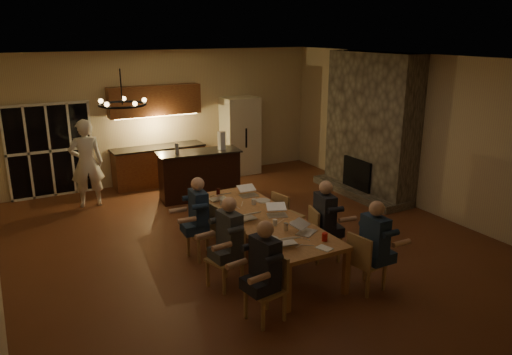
% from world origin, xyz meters
% --- Properties ---
extents(floor, '(9.00, 9.00, 0.00)m').
position_xyz_m(floor, '(0.00, 0.00, 0.00)').
color(floor, brown).
rests_on(floor, ground).
extents(back_wall, '(8.00, 0.04, 3.20)m').
position_xyz_m(back_wall, '(0.00, 4.52, 1.60)').
color(back_wall, tan).
rests_on(back_wall, ground).
extents(right_wall, '(0.04, 9.00, 3.20)m').
position_xyz_m(right_wall, '(4.02, 0.00, 1.60)').
color(right_wall, tan).
rests_on(right_wall, ground).
extents(ceiling, '(8.00, 9.00, 0.04)m').
position_xyz_m(ceiling, '(0.00, 0.00, 3.22)').
color(ceiling, white).
rests_on(ceiling, back_wall).
extents(french_doors, '(1.86, 0.08, 2.10)m').
position_xyz_m(french_doors, '(-2.70, 4.47, 1.05)').
color(french_doors, black).
rests_on(french_doors, ground).
extents(fireplace, '(0.58, 2.50, 3.20)m').
position_xyz_m(fireplace, '(3.70, 1.20, 1.60)').
color(fireplace, '#746B5B').
rests_on(fireplace, ground).
extents(kitchenette, '(2.24, 0.68, 2.40)m').
position_xyz_m(kitchenette, '(-0.30, 4.20, 1.20)').
color(kitchenette, brown).
rests_on(kitchenette, ground).
extents(refrigerator, '(0.90, 0.68, 2.00)m').
position_xyz_m(refrigerator, '(1.90, 4.15, 1.00)').
color(refrigerator, beige).
rests_on(refrigerator, ground).
extents(dining_table, '(1.10, 3.23, 0.75)m').
position_xyz_m(dining_table, '(-0.13, -0.68, 0.38)').
color(dining_table, tan).
rests_on(dining_table, ground).
extents(bar_island, '(1.89, 0.88, 1.08)m').
position_xyz_m(bar_island, '(0.16, 2.74, 0.54)').
color(bar_island, black).
rests_on(bar_island, ground).
extents(chair_left_near, '(0.51, 0.51, 0.89)m').
position_xyz_m(chair_left_near, '(-0.98, -2.26, 0.45)').
color(chair_left_near, '#A58352').
rests_on(chair_left_near, ground).
extents(chair_left_mid, '(0.55, 0.55, 0.89)m').
position_xyz_m(chair_left_mid, '(-1.06, -1.20, 0.45)').
color(chair_left_mid, '#A58352').
rests_on(chair_left_mid, ground).
extents(chair_left_far, '(0.49, 0.49, 0.89)m').
position_xyz_m(chair_left_far, '(-0.96, -0.12, 0.45)').
color(chair_left_far, '#A58352').
rests_on(chair_left_far, ground).
extents(chair_right_near, '(0.51, 0.51, 0.89)m').
position_xyz_m(chair_right_near, '(0.71, -2.27, 0.45)').
color(chair_right_near, '#A58352').
rests_on(chair_right_near, ground).
extents(chair_right_mid, '(0.54, 0.54, 0.89)m').
position_xyz_m(chair_right_mid, '(0.78, -1.15, 0.45)').
color(chair_right_mid, '#A58352').
rests_on(chair_right_mid, ground).
extents(chair_right_far, '(0.51, 0.51, 0.89)m').
position_xyz_m(chair_right_far, '(0.70, -0.14, 0.45)').
color(chair_right_far, '#A58352').
rests_on(chair_right_far, ground).
extents(person_left_near, '(0.68, 0.68, 1.38)m').
position_xyz_m(person_left_near, '(-0.97, -2.23, 0.69)').
color(person_left_near, '#1F2229').
rests_on(person_left_near, ground).
extents(person_right_near, '(0.61, 0.61, 1.38)m').
position_xyz_m(person_right_near, '(0.77, -2.33, 0.69)').
color(person_right_near, navy).
rests_on(person_right_near, ground).
extents(person_left_mid, '(0.66, 0.66, 1.38)m').
position_xyz_m(person_left_mid, '(-0.97, -1.19, 0.69)').
color(person_left_mid, '#373D42').
rests_on(person_left_mid, ground).
extents(person_right_mid, '(0.69, 0.69, 1.38)m').
position_xyz_m(person_right_mid, '(0.72, -1.20, 0.69)').
color(person_right_mid, '#1F2229').
rests_on(person_right_mid, ground).
extents(person_left_far, '(0.63, 0.63, 1.38)m').
position_xyz_m(person_left_far, '(-1.00, -0.06, 0.69)').
color(person_left_far, navy).
rests_on(person_left_far, ground).
extents(standing_person, '(0.73, 0.52, 1.89)m').
position_xyz_m(standing_person, '(-2.12, 3.40, 0.95)').
color(standing_person, white).
rests_on(standing_person, ground).
extents(chandelier, '(0.60, 0.60, 0.03)m').
position_xyz_m(chandelier, '(-2.30, -0.87, 2.75)').
color(chandelier, black).
rests_on(chandelier, ceiling).
extents(laptop_a, '(0.36, 0.33, 0.23)m').
position_xyz_m(laptop_a, '(-0.36, -1.73, 0.86)').
color(laptop_a, silver).
rests_on(laptop_a, dining_table).
extents(laptop_b, '(0.42, 0.40, 0.23)m').
position_xyz_m(laptop_b, '(0.12, -1.57, 0.86)').
color(laptop_b, silver).
rests_on(laptop_b, dining_table).
extents(laptop_c, '(0.34, 0.30, 0.23)m').
position_xyz_m(laptop_c, '(-0.42, -0.63, 0.86)').
color(laptop_c, silver).
rests_on(laptop_c, dining_table).
extents(laptop_d, '(0.40, 0.38, 0.23)m').
position_xyz_m(laptop_d, '(0.10, -0.75, 0.86)').
color(laptop_d, silver).
rests_on(laptop_d, dining_table).
extents(laptop_e, '(0.32, 0.29, 0.23)m').
position_xyz_m(laptop_e, '(-0.41, 0.46, 0.86)').
color(laptop_e, silver).
rests_on(laptop_e, dining_table).
extents(laptop_f, '(0.34, 0.30, 0.23)m').
position_xyz_m(laptop_f, '(0.16, 0.36, 0.86)').
color(laptop_f, silver).
rests_on(laptop_f, dining_table).
extents(mug_front, '(0.07, 0.07, 0.10)m').
position_xyz_m(mug_front, '(-0.15, -1.09, 0.80)').
color(mug_front, silver).
rests_on(mug_front, dining_table).
extents(mug_mid, '(0.08, 0.08, 0.10)m').
position_xyz_m(mug_mid, '(0.03, -0.08, 0.80)').
color(mug_mid, silver).
rests_on(mug_mid, dining_table).
extents(mug_back, '(0.08, 0.08, 0.10)m').
position_xyz_m(mug_back, '(-0.47, 0.15, 0.80)').
color(mug_back, silver).
rests_on(mug_back, dining_table).
extents(redcup_near, '(0.08, 0.08, 0.12)m').
position_xyz_m(redcup_near, '(0.19, -1.93, 0.81)').
color(redcup_near, '#B8140C').
rests_on(redcup_near, dining_table).
extents(redcup_mid, '(0.09, 0.09, 0.12)m').
position_xyz_m(redcup_mid, '(-0.56, -0.24, 0.81)').
color(redcup_mid, '#B8140C').
rests_on(redcup_mid, dining_table).
extents(can_silver, '(0.07, 0.07, 0.12)m').
position_xyz_m(can_silver, '(-0.10, -1.34, 0.81)').
color(can_silver, '#B2B2B7').
rests_on(can_silver, dining_table).
extents(can_cola, '(0.07, 0.07, 0.12)m').
position_xyz_m(can_cola, '(-0.30, 0.70, 0.81)').
color(can_cola, '#3F0F0C').
rests_on(can_cola, dining_table).
extents(plate_near, '(0.25, 0.25, 0.02)m').
position_xyz_m(plate_near, '(0.20, -1.21, 0.76)').
color(plate_near, silver).
rests_on(plate_near, dining_table).
extents(plate_left, '(0.23, 0.23, 0.02)m').
position_xyz_m(plate_left, '(-0.47, -1.52, 0.76)').
color(plate_left, silver).
rests_on(plate_left, dining_table).
extents(plate_far, '(0.26, 0.26, 0.02)m').
position_xyz_m(plate_far, '(0.25, -0.01, 0.76)').
color(plate_far, silver).
rests_on(plate_far, dining_table).
extents(notepad, '(0.21, 0.25, 0.01)m').
position_xyz_m(notepad, '(0.03, -2.15, 0.76)').
color(notepad, white).
rests_on(notepad, dining_table).
extents(bar_bottle, '(0.09, 0.09, 0.24)m').
position_xyz_m(bar_bottle, '(-0.33, 2.75, 1.20)').
color(bar_bottle, '#99999E').
rests_on(bar_bottle, bar_island).
extents(bar_blender, '(0.15, 0.15, 0.41)m').
position_xyz_m(bar_blender, '(0.68, 2.65, 1.29)').
color(bar_blender, silver).
rests_on(bar_blender, bar_island).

